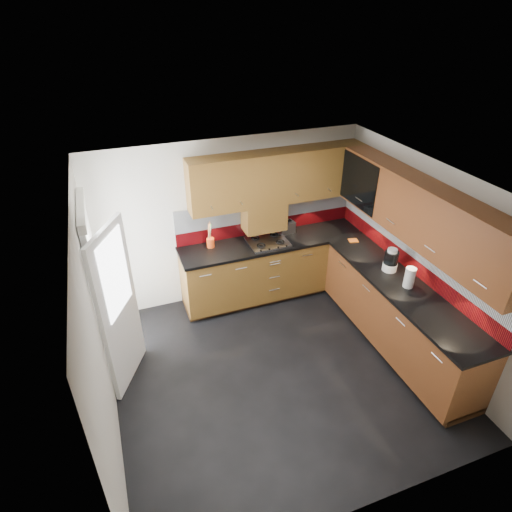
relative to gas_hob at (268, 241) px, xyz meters
name	(u,v)px	position (x,y,z in m)	size (l,w,h in m)	color
room	(281,268)	(-0.45, -1.47, 0.54)	(4.00, 3.80, 2.64)	black
base_cabinets	(329,291)	(0.62, -0.75, -0.52)	(2.70, 3.20, 0.95)	#5A3B14
countertop	(331,262)	(0.60, -0.77, -0.03)	(2.72, 3.22, 0.04)	black
backsplash	(340,233)	(0.83, -0.54, 0.26)	(2.70, 3.20, 0.54)	maroon
upper_cabinets	(348,194)	(0.78, -0.69, 0.88)	(2.50, 3.20, 0.72)	#5A3B14
extractor_hood	(264,216)	(0.00, 0.17, 0.33)	(0.60, 0.33, 0.40)	#5A3B14
glass_cabinet	(368,179)	(1.26, -0.40, 0.91)	(0.32, 0.80, 0.66)	black
back_door	(108,299)	(-2.23, -0.72, 0.08)	(0.42, 1.19, 2.04)	white
gas_hob	(268,241)	(0.00, 0.00, 0.00)	(0.56, 0.49, 0.04)	silver
utensil_pot	(210,241)	(-0.80, 0.16, 0.08)	(0.11, 0.11, 0.39)	#EA4C16
toaster	(286,227)	(0.36, 0.18, 0.07)	(0.27, 0.19, 0.18)	silver
food_processor	(391,261)	(1.19, -1.21, 0.13)	(0.18, 0.18, 0.31)	white
paper_towel	(410,278)	(1.18, -1.60, 0.11)	(0.12, 0.12, 0.26)	white
orange_cloth	(353,241)	(1.16, -0.39, -0.01)	(0.13, 0.11, 0.01)	#D66017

